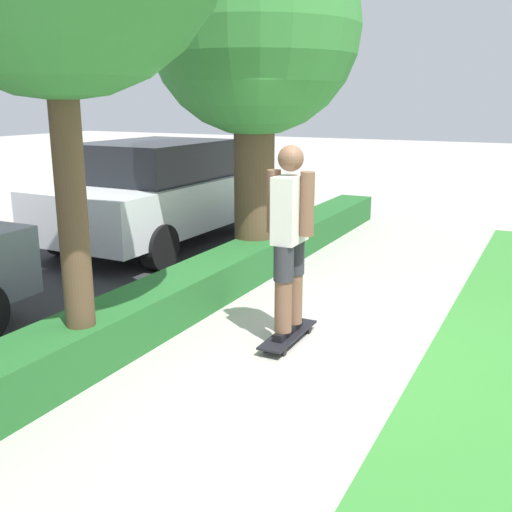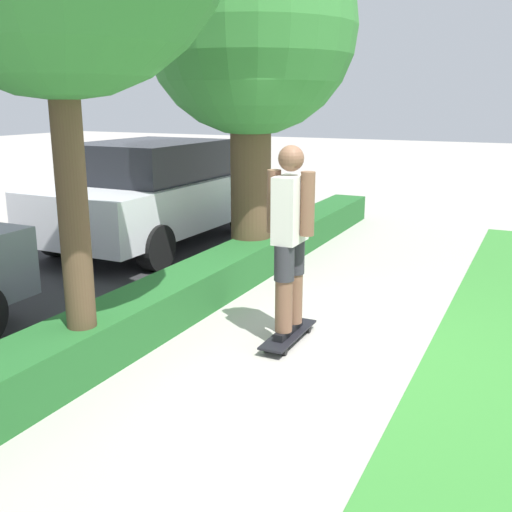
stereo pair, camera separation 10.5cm
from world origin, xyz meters
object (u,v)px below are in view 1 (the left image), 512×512
skater_person (290,236)px  parked_car_middle (161,192)px  skateboard (288,335)px  tree_mid (254,32)px

skater_person → parked_car_middle: size_ratio=0.42×
parked_car_middle → skater_person: bearing=-128.1°
skateboard → parked_car_middle: (2.81, 3.48, 0.77)m
skateboard → tree_mid: 4.01m
skater_person → tree_mid: tree_mid is taller
skater_person → tree_mid: size_ratio=0.40×
parked_car_middle → tree_mid: bearing=-106.4°
skater_person → parked_car_middle: bearing=51.1°
tree_mid → skater_person: bearing=-145.8°
tree_mid → parked_car_middle: bearing=72.8°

